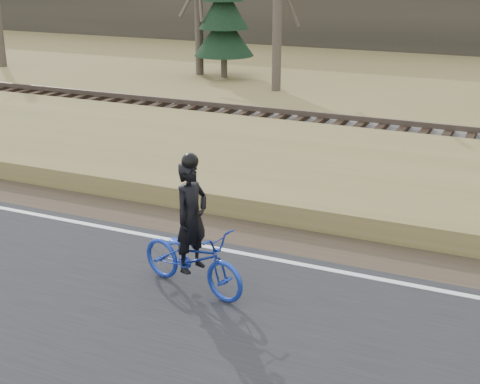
% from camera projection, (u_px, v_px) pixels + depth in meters
% --- Properties ---
extents(ground, '(120.00, 120.00, 0.00)m').
position_uv_depth(ground, '(45.00, 224.00, 13.35)').
color(ground, olive).
rests_on(ground, ground).
extents(edge_line, '(120.00, 0.12, 0.01)m').
position_uv_depth(edge_line, '(51.00, 217.00, 13.50)').
color(edge_line, silver).
rests_on(edge_line, road).
extents(shoulder, '(120.00, 1.60, 0.04)m').
position_uv_depth(shoulder, '(81.00, 204.00, 14.38)').
color(shoulder, '#473A2B').
rests_on(shoulder, ground).
extents(embankment, '(120.00, 5.00, 0.44)m').
position_uv_depth(embankment, '(153.00, 158.00, 16.89)').
color(embankment, olive).
rests_on(embankment, ground).
extents(ballast, '(120.00, 3.00, 0.45)m').
position_uv_depth(ballast, '(219.00, 125.00, 20.16)').
color(ballast, slate).
rests_on(ballast, ground).
extents(railroad, '(120.00, 2.40, 0.29)m').
position_uv_depth(railroad, '(219.00, 115.00, 20.06)').
color(railroad, black).
rests_on(railroad, ballast).
extents(cyclist, '(2.13, 1.17, 2.24)m').
position_uv_depth(cyclist, '(192.00, 248.00, 10.39)').
color(cyclist, '#162E99').
rests_on(cyclist, road).
extents(conifer, '(2.60, 2.60, 6.20)m').
position_uv_depth(conifer, '(224.00, 8.00, 28.44)').
color(conifer, brown).
rests_on(conifer, ground).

